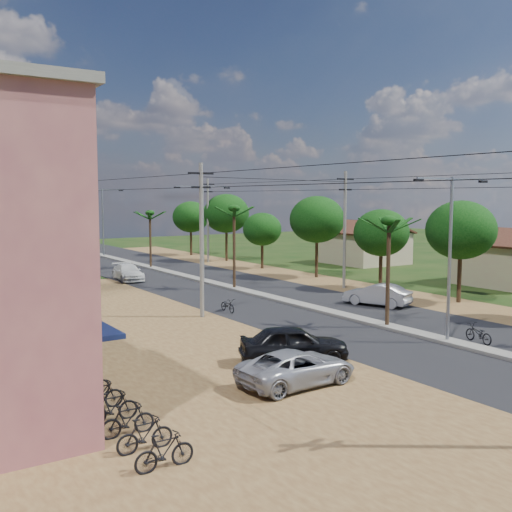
% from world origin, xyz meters
% --- Properties ---
extents(ground, '(160.00, 160.00, 0.00)m').
position_xyz_m(ground, '(0.00, 0.00, 0.00)').
color(ground, black).
rests_on(ground, ground).
extents(road, '(12.00, 110.00, 0.04)m').
position_xyz_m(road, '(0.00, 15.00, 0.02)').
color(road, black).
rests_on(road, ground).
extents(median, '(1.00, 90.00, 0.18)m').
position_xyz_m(median, '(0.00, 18.00, 0.09)').
color(median, '#605E56').
rests_on(median, ground).
extents(dirt_lot_west, '(18.00, 46.00, 0.04)m').
position_xyz_m(dirt_lot_west, '(-15.00, 8.00, 0.02)').
color(dirt_lot_west, brown).
rests_on(dirt_lot_west, ground).
extents(dirt_shoulder_east, '(5.00, 90.00, 0.03)m').
position_xyz_m(dirt_shoulder_east, '(8.50, 15.00, 0.01)').
color(dirt_shoulder_east, brown).
rests_on(dirt_shoulder_east, ground).
extents(house_east_far, '(7.60, 7.50, 4.60)m').
position_xyz_m(house_east_far, '(21.00, 28.00, 2.39)').
color(house_east_far, tan).
rests_on(house_east_far, ground).
extents(tree_east_c, '(4.60, 4.60, 6.83)m').
position_xyz_m(tree_east_c, '(9.70, 7.00, 4.86)').
color(tree_east_c, black).
rests_on(tree_east_c, ground).
extents(tree_east_d, '(4.20, 4.20, 6.13)m').
position_xyz_m(tree_east_d, '(9.40, 14.00, 4.34)').
color(tree_east_d, black).
rests_on(tree_east_d, ground).
extents(tree_east_e, '(4.80, 4.80, 7.14)m').
position_xyz_m(tree_east_e, '(9.60, 22.00, 5.09)').
color(tree_east_e, black).
rests_on(tree_east_e, ground).
extents(tree_east_f, '(3.80, 3.80, 5.52)m').
position_xyz_m(tree_east_f, '(9.20, 30.00, 3.89)').
color(tree_east_f, black).
rests_on(tree_east_f, ground).
extents(tree_east_g, '(5.00, 5.00, 7.38)m').
position_xyz_m(tree_east_g, '(9.80, 38.00, 5.24)').
color(tree_east_g, black).
rests_on(tree_east_g, ground).
extents(tree_east_h, '(4.40, 4.40, 6.52)m').
position_xyz_m(tree_east_h, '(9.50, 46.00, 4.64)').
color(tree_east_h, black).
rests_on(tree_east_h, ground).
extents(palm_median_near, '(2.00, 2.00, 6.15)m').
position_xyz_m(palm_median_near, '(0.00, 4.00, 5.54)').
color(palm_median_near, black).
rests_on(palm_median_near, ground).
extents(palm_median_mid, '(2.00, 2.00, 6.55)m').
position_xyz_m(palm_median_mid, '(0.00, 20.00, 5.90)').
color(palm_median_mid, black).
rests_on(palm_median_mid, ground).
extents(palm_median_far, '(2.00, 2.00, 5.85)m').
position_xyz_m(palm_median_far, '(0.00, 36.00, 5.26)').
color(palm_median_far, black).
rests_on(palm_median_far, ground).
extents(streetlight_near, '(5.10, 0.18, 8.00)m').
position_xyz_m(streetlight_near, '(0.00, 0.00, 4.79)').
color(streetlight_near, gray).
rests_on(streetlight_near, ground).
extents(streetlight_mid, '(5.10, 0.18, 8.00)m').
position_xyz_m(streetlight_mid, '(0.00, 25.00, 4.79)').
color(streetlight_mid, gray).
rests_on(streetlight_mid, ground).
extents(streetlight_far, '(5.10, 0.18, 8.00)m').
position_xyz_m(streetlight_far, '(0.00, 50.00, 4.79)').
color(streetlight_far, gray).
rests_on(streetlight_far, ground).
extents(utility_pole_w_b, '(1.60, 0.24, 9.00)m').
position_xyz_m(utility_pole_w_b, '(-7.00, 12.00, 4.76)').
color(utility_pole_w_b, '#605E56').
rests_on(utility_pole_w_b, ground).
extents(utility_pole_w_c, '(1.60, 0.24, 9.00)m').
position_xyz_m(utility_pole_w_c, '(-7.00, 34.00, 4.76)').
color(utility_pole_w_c, '#605E56').
rests_on(utility_pole_w_c, ground).
extents(utility_pole_w_d, '(1.60, 0.24, 9.00)m').
position_xyz_m(utility_pole_w_d, '(-7.00, 55.00, 4.76)').
color(utility_pole_w_d, '#605E56').
rests_on(utility_pole_w_d, ground).
extents(utility_pole_e_b, '(1.60, 0.24, 9.00)m').
position_xyz_m(utility_pole_e_b, '(7.50, 16.00, 4.76)').
color(utility_pole_e_b, '#605E56').
rests_on(utility_pole_e_b, ground).
extents(utility_pole_e_c, '(1.60, 0.24, 9.00)m').
position_xyz_m(utility_pole_e_c, '(7.50, 38.00, 4.76)').
color(utility_pole_e_c, '#605E56').
rests_on(utility_pole_e_c, ground).
extents(car_silver_mid, '(2.98, 4.57, 1.42)m').
position_xyz_m(car_silver_mid, '(4.22, 9.06, 0.71)').
color(car_silver_mid, '#95969D').
rests_on(car_silver_mid, ground).
extents(car_white_far, '(2.37, 4.82, 1.35)m').
position_xyz_m(car_white_far, '(-5.00, 29.11, 0.67)').
color(car_white_far, silver).
rests_on(car_white_far, ground).
extents(car_parked_silver, '(4.82, 2.39, 1.32)m').
position_xyz_m(car_parked_silver, '(-10.02, -1.26, 0.66)').
color(car_parked_silver, '#95969D').
rests_on(car_parked_silver, ground).
extents(car_parked_dark, '(4.99, 3.54, 1.58)m').
position_xyz_m(car_parked_dark, '(-8.26, 1.31, 0.79)').
color(car_parked_dark, black).
rests_on(car_parked_dark, ground).
extents(moto_rider_east, '(0.95, 1.82, 0.91)m').
position_xyz_m(moto_rider_east, '(1.20, -0.86, 0.46)').
color(moto_rider_east, black).
rests_on(moto_rider_east, ground).
extents(moto_rider_west_a, '(0.61, 1.62, 0.84)m').
position_xyz_m(moto_rider_west_a, '(-5.00, 12.45, 0.42)').
color(moto_rider_west_a, black).
rests_on(moto_rider_west_a, ground).
extents(moto_rider_west_b, '(0.84, 1.65, 0.95)m').
position_xyz_m(moto_rider_west_b, '(-4.39, 30.57, 0.48)').
color(moto_rider_west_b, black).
rests_on(moto_rider_west_b, ground).
extents(roadside_sign, '(0.22, 1.23, 1.02)m').
position_xyz_m(roadside_sign, '(-8.00, 1.61, 0.51)').
color(roadside_sign, maroon).
rests_on(roadside_sign, ground).
extents(parked_scooter_row, '(1.67, 10.88, 1.00)m').
position_xyz_m(parked_scooter_row, '(-17.09, 0.21, 0.50)').
color(parked_scooter_row, black).
rests_on(parked_scooter_row, ground).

